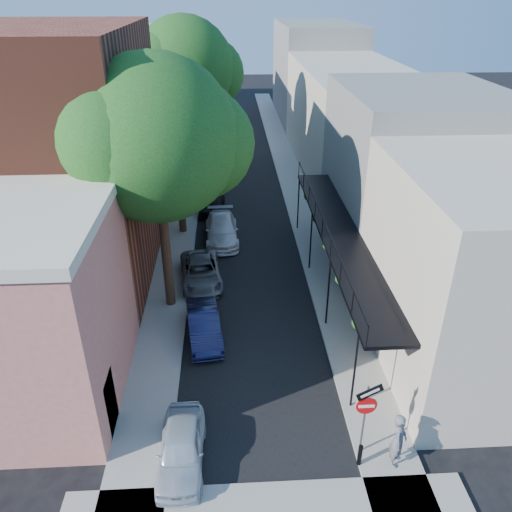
{
  "coord_description": "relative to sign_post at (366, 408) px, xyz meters",
  "views": [
    {
      "loc": [
        -0.85,
        -10.04,
        13.47
      ],
      "look_at": [
        0.24,
        9.54,
        2.8
      ],
      "focal_mm": 35.0,
      "sensor_mm": 36.0,
      "label": 1
    }
  ],
  "objects": [
    {
      "name": "sign_post",
      "position": [
        0.0,
        0.0,
        0.0
      ],
      "size": [
        0.89,
        0.17,
        2.99
      ],
      "color": "#595B60",
      "rests_on": "ground"
    },
    {
      "name": "parked_car_e",
      "position": [
        -5.24,
        20.46,
        -1.35
      ],
      "size": [
        1.78,
        4.1,
        1.37
      ],
      "primitive_type": "imported",
      "rotation": [
        0.0,
        0.0,
        -0.04
      ],
      "color": "black",
      "rests_on": "ground"
    },
    {
      "name": "road_surface",
      "position": [
        -3.16,
        29.03,
        -2.03
      ],
      "size": [
        6.0,
        64.0,
        0.01
      ],
      "primitive_type": "cube",
      "color": "black",
      "rests_on": "ground"
    },
    {
      "name": "oak_far",
      "position": [
        -6.51,
        26.3,
        6.22
      ],
      "size": [
        7.7,
        7.0,
        11.9
      ],
      "color": "black",
      "rests_on": "ground"
    },
    {
      "name": "buildings_right",
      "position": [
        5.83,
        28.51,
        2.39
      ],
      "size": [
        9.8,
        55.0,
        10.0
      ],
      "color": "#BFB29E",
      "rests_on": "ground"
    },
    {
      "name": "sidewalk_right",
      "position": [
        0.84,
        29.03,
        -1.98
      ],
      "size": [
        2.0,
        64.0,
        0.12
      ],
      "primitive_type": "cube",
      "color": "gray",
      "rests_on": "ground"
    },
    {
      "name": "parked_car_g",
      "position": [
        -4.56,
        31.7,
        -1.42
      ],
      "size": [
        2.15,
        4.46,
        1.23
      ],
      "primitive_type": "imported",
      "rotation": [
        0.0,
        0.0,
        0.03
      ],
      "color": "gray",
      "rests_on": "ground"
    },
    {
      "name": "parked_car_a",
      "position": [
        -5.76,
        0.02,
        -1.43
      ],
      "size": [
        1.47,
        3.59,
        1.22
      ],
      "primitive_type": "imported",
      "rotation": [
        0.0,
        0.0,
        -0.01
      ],
      "color": "silver",
      "rests_on": "ground"
    },
    {
      "name": "parked_car_d",
      "position": [
        -4.56,
        15.82,
        -1.36
      ],
      "size": [
        2.07,
        4.71,
        1.35
      ],
      "primitive_type": "imported",
      "rotation": [
        0.0,
        0.0,
        0.04
      ],
      "color": "silver",
      "rests_on": "ground"
    },
    {
      "name": "oak_near",
      "position": [
        -6.53,
        9.29,
        5.84
      ],
      "size": [
        7.48,
        6.8,
        11.42
      ],
      "color": "black",
      "rests_on": "ground"
    },
    {
      "name": "buildings_left",
      "position": [
        -12.46,
        27.79,
        2.9
      ],
      "size": [
        10.1,
        59.1,
        12.0
      ],
      "color": "#DE7D71",
      "rests_on": "ground"
    },
    {
      "name": "ground",
      "position": [
        -3.16,
        -0.97,
        -2.04
      ],
      "size": [
        160.0,
        160.0,
        0.0
      ],
      "primitive_type": "plane",
      "color": "black",
      "rests_on": "ground"
    },
    {
      "name": "parked_car_b",
      "position": [
        -5.27,
        6.44,
        -1.41
      ],
      "size": [
        1.8,
        3.92,
        1.24
      ],
      "primitive_type": "imported",
      "rotation": [
        0.0,
        0.0,
        0.13
      ],
      "color": "#13183D",
      "rests_on": "ground"
    },
    {
      "name": "bollard",
      "position": [
        -0.16,
        -0.47,
        -1.52
      ],
      "size": [
        0.14,
        0.14,
        0.8
      ],
      "primitive_type": "cylinder",
      "color": "black",
      "rests_on": "sidewalk_right"
    },
    {
      "name": "sidewalk_left",
      "position": [
        -7.16,
        29.03,
        -1.98
      ],
      "size": [
        2.0,
        64.0,
        0.12
      ],
      "primitive_type": "cube",
      "color": "gray",
      "rests_on": "ground"
    },
    {
      "name": "pedestrian",
      "position": [
        0.98,
        -0.47,
        -0.92
      ],
      "size": [
        0.74,
        0.86,
        1.99
      ],
      "primitive_type": "imported",
      "rotation": [
        0.0,
        0.0,
        1.14
      ],
      "color": "slate",
      "rests_on": "sidewalk_right"
    },
    {
      "name": "parked_car_f",
      "position": [
        -5.32,
        25.33,
        -1.47
      ],
      "size": [
        1.6,
        3.57,
        1.14
      ],
      "primitive_type": "imported",
      "rotation": [
        0.0,
        0.0,
        -0.12
      ],
      "color": "slate",
      "rests_on": "ground"
    },
    {
      "name": "parked_car_c",
      "position": [
        -5.59,
        11.04,
        -1.44
      ],
      "size": [
        2.46,
        4.51,
        1.2
      ],
      "primitive_type": "imported",
      "rotation": [
        0.0,
        0.0,
        0.11
      ],
      "color": "slate",
      "rests_on": "ground"
    },
    {
      "name": "oak_mid",
      "position": [
        -6.58,
        17.26,
        5.02
      ],
      "size": [
        6.6,
        6.0,
        10.2
      ],
      "color": "black",
      "rests_on": "ground"
    }
  ]
}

